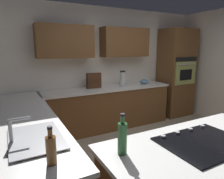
{
  "coord_description": "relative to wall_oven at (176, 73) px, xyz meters",
  "views": [
    {
      "loc": [
        2.0,
        2.04,
        1.73
      ],
      "look_at": [
        0.41,
        -0.96,
        1.02
      ],
      "focal_mm": 32.1,
      "sensor_mm": 36.0,
      "label": 1
    }
  ],
  "objects": [
    {
      "name": "cooktop",
      "position": [
        2.35,
        2.67,
        -0.19
      ],
      "size": [
        0.76,
        0.56,
        0.03
      ],
      "color": "black",
      "rests_on": "island_top"
    },
    {
      "name": "countertop_side",
      "position": [
        3.67,
        1.17,
        -0.22
      ],
      "size": [
        0.64,
        2.94,
        0.04
      ],
      "primitive_type": "cube",
      "color": "silver",
      "rests_on": "lower_cabinets_side"
    },
    {
      "name": "dish_soap_bottle",
      "position": [
        3.62,
        2.38,
        -0.08
      ],
      "size": [
        0.07,
        0.07,
        0.29
      ],
      "color": "brown",
      "rests_on": "countertop_side"
    },
    {
      "name": "island_top",
      "position": [
        2.35,
        2.68,
        -0.22
      ],
      "size": [
        1.87,
        0.89,
        0.04
      ],
      "primitive_type": "cube",
      "color": "silver",
      "rests_on": "island_base"
    },
    {
      "name": "sink_unit",
      "position": [
        3.68,
        1.9,
        -0.18
      ],
      "size": [
        0.46,
        0.7,
        0.23
      ],
      "color": "#515456",
      "rests_on": "countertop_side"
    },
    {
      "name": "wall_oven",
      "position": [
        0.0,
        0.0,
        0.0
      ],
      "size": [
        0.8,
        0.66,
        2.19
      ],
      "color": "brown",
      "rests_on": "ground"
    },
    {
      "name": "ground_plane",
      "position": [
        1.85,
        1.72,
        -1.1
      ],
      "size": [
        14.0,
        14.0,
        0.0
      ],
      "primitive_type": "plane",
      "color": "#9E937F"
    },
    {
      "name": "lower_cabinets_side",
      "position": [
        3.67,
        1.17,
        -0.67
      ],
      "size": [
        0.6,
        2.9,
        0.86
      ],
      "primitive_type": "cube",
      "color": "brown",
      "rests_on": "ground"
    },
    {
      "name": "oil_bottle",
      "position": [
        3.09,
        2.5,
        -0.06
      ],
      "size": [
        0.07,
        0.07,
        0.34
      ],
      "color": "#336B38",
      "rests_on": "island_top"
    },
    {
      "name": "countertop_back",
      "position": [
        1.95,
        -0.0,
        -0.22
      ],
      "size": [
        2.84,
        0.64,
        0.04
      ],
      "primitive_type": "cube",
      "color": "silver",
      "rests_on": "lower_cabinets_back"
    },
    {
      "name": "wall_back",
      "position": [
        1.91,
        -0.33,
        0.33
      ],
      "size": [
        6.0,
        0.44,
        2.6
      ],
      "color": "white",
      "rests_on": "ground"
    },
    {
      "name": "blender",
      "position": [
        1.6,
        -0.0,
        -0.05
      ],
      "size": [
        0.15,
        0.15,
        0.34
      ],
      "color": "silver",
      "rests_on": "countertop_back"
    },
    {
      "name": "spice_rack",
      "position": [
        2.25,
        -0.08,
        -0.04
      ],
      "size": [
        0.3,
        0.11,
        0.32
      ],
      "color": "#472B19",
      "rests_on": "countertop_back"
    },
    {
      "name": "lower_cabinets_back",
      "position": [
        1.95,
        -0.0,
        -0.67
      ],
      "size": [
        2.8,
        0.6,
        0.86
      ],
      "primitive_type": "cube",
      "color": "brown",
      "rests_on": "ground"
    },
    {
      "name": "mixing_bowl",
      "position": [
        1.0,
        -0.0,
        -0.14
      ],
      "size": [
        0.2,
        0.2,
        0.11
      ],
      "primitive_type": "ellipsoid",
      "color": "#668CB2",
      "rests_on": "countertop_back"
    }
  ]
}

